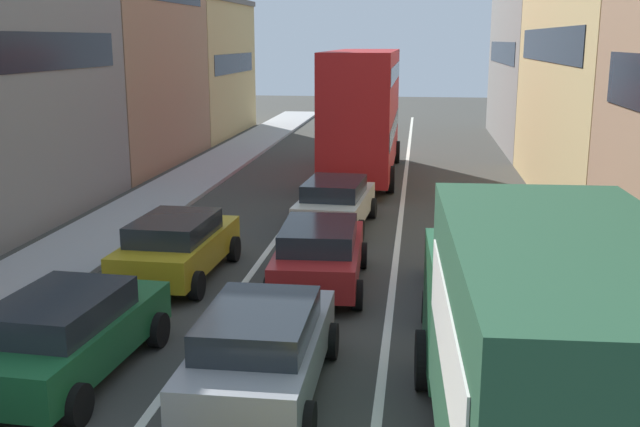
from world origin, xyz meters
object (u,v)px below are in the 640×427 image
Objects in this scene: coupe_centre_lane_fourth at (335,202)px; bus_mid_queue_primary at (363,107)px; wagon_left_lane_second at (67,333)px; sedan_left_lane_third at (177,245)px; hatchback_centre_lane_third at (320,253)px; sedan_right_lane_behind_truck at (474,266)px; removalist_box_truck at (544,351)px; sedan_centre_lane_second at (261,347)px.

bus_mid_queue_primary is (0.15, 8.64, 2.03)m from coupe_centre_lane_fourth.
sedan_left_lane_third is (0.10, 5.43, 0.00)m from wagon_left_lane_second.
hatchback_centre_lane_third is 1.00× the size of sedan_left_lane_third.
sedan_right_lane_behind_truck is at bearing -144.94° from coupe_centre_lane_fourth.
removalist_box_truck is 1.77× the size of wagon_left_lane_second.
hatchback_centre_lane_third and sedan_left_lane_third have the same top height.
wagon_left_lane_second is 6.27m from hatchback_centre_lane_third.
coupe_centre_lane_fourth is at bearing -29.52° from sedan_left_lane_third.
sedan_centre_lane_second is at bearing 179.61° from bus_mid_queue_primary.
wagon_left_lane_second and sedan_right_lane_behind_truck have the same top height.
wagon_left_lane_second is at bearing -179.32° from sedan_left_lane_third.
sedan_centre_lane_second and sedan_right_lane_behind_truck have the same top height.
coupe_centre_lane_fourth is (3.24, 10.60, 0.00)m from wagon_left_lane_second.
sedan_right_lane_behind_truck is (3.62, -5.92, 0.00)m from coupe_centre_lane_fourth.
sedan_left_lane_third is 0.41× the size of bus_mid_queue_primary.
hatchback_centre_lane_third is (3.48, 5.21, 0.00)m from wagon_left_lane_second.
removalist_box_truck is at bearing -159.84° from coupe_centre_lane_fourth.
sedan_centre_lane_second is 0.98× the size of coupe_centre_lane_fourth.
coupe_centre_lane_fourth is (-0.24, 5.39, 0.00)m from hatchback_centre_lane_third.
sedan_right_lane_behind_truck is at bearing -94.56° from sedan_left_lane_third.
removalist_box_truck is 0.74× the size of bus_mid_queue_primary.
sedan_centre_lane_second is 0.98× the size of wagon_left_lane_second.
wagon_left_lane_second is 0.42× the size of bus_mid_queue_primary.
wagon_left_lane_second is at bearing 68.42° from removalist_box_truck.
bus_mid_queue_primary is at bearing 7.57° from removalist_box_truck.
sedan_centre_lane_second is 0.41× the size of bus_mid_queue_primary.
bus_mid_queue_primary reaches higher than hatchback_centre_lane_third.
hatchback_centre_lane_third is (-3.65, 7.72, -1.18)m from removalist_box_truck.
sedan_left_lane_third and coupe_centre_lane_fourth have the same top height.
bus_mid_queue_primary is (-0.09, 14.03, 2.03)m from hatchback_centre_lane_third.
sedan_centre_lane_second is 19.51m from bus_mid_queue_primary.
sedan_left_lane_third is 6.05m from coupe_centre_lane_fourth.
sedan_centre_lane_second is 0.99× the size of sedan_right_lane_behind_truck.
wagon_left_lane_second is 1.01× the size of hatchback_centre_lane_third.
sedan_left_lane_third is 0.99× the size of coupe_centre_lane_fourth.
sedan_centre_lane_second is 0.99× the size of sedan_left_lane_third.
sedan_left_lane_third is at bearing 83.99° from hatchback_centre_lane_third.
coupe_centre_lane_fourth is 0.42× the size of bus_mid_queue_primary.
hatchback_centre_lane_third is at bearing -91.89° from sedan_left_lane_third.
sedan_centre_lane_second and sedan_left_lane_third have the same top height.
wagon_left_lane_second and coupe_centre_lane_fourth have the same top height.
bus_mid_queue_primary reaches higher than removalist_box_truck.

